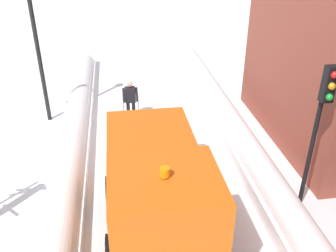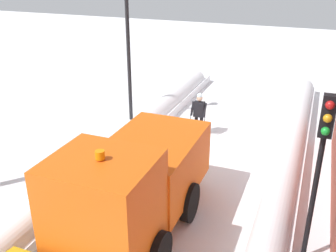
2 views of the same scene
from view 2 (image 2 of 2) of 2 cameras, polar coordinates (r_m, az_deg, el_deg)
The scene contains 4 objects.
plow_truck at distance 9.86m, azimuth -5.20°, elevation -8.71°, with size 3.20×5.98×3.12m.
skier at distance 15.70m, azimuth 4.60°, elevation 2.04°, with size 0.62×1.80×1.81m.
traffic_light_pole at distance 8.81m, azimuth 21.60°, elevation -3.42°, with size 0.28×0.42×4.23m.
street_lamp at distance 16.65m, azimuth -5.90°, elevation 12.70°, with size 0.40×0.40×5.83m.
Camera 2 is at (-3.40, 13.47, 6.70)m, focal length 41.54 mm.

